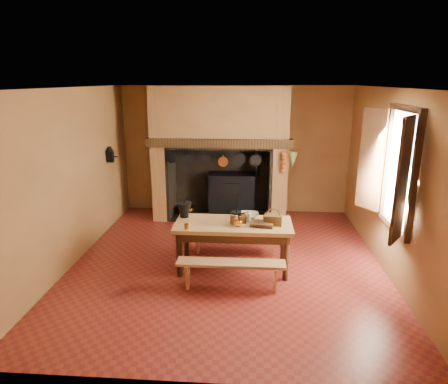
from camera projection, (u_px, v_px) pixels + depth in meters
name	position (u px, v px, depth m)	size (l,w,h in m)	color
floor	(227.00, 262.00, 6.61)	(5.50, 5.50, 0.00)	maroon
ceiling	(227.00, 88.00, 5.85)	(5.50, 5.50, 0.00)	silver
back_wall	(235.00, 150.00, 8.87)	(5.00, 0.02, 2.80)	olive
wall_left	(72.00, 177.00, 6.41)	(0.02, 5.50, 2.80)	olive
wall_right	(391.00, 183.00, 6.06)	(0.02, 5.50, 2.80)	olive
wall_front	(208.00, 254.00, 3.59)	(5.00, 0.02, 2.80)	olive
chimney_breast	(220.00, 134.00, 8.36)	(2.95, 0.96, 2.80)	olive
iron_range	(232.00, 193.00, 8.83)	(1.12, 0.55, 1.60)	black
hearth_pans	(186.00, 212.00, 8.79)	(0.51, 0.62, 0.20)	#C27F2C
hanging_pans	(216.00, 160.00, 8.00)	(1.92, 0.29, 0.27)	black
onion_string	(283.00, 163.00, 7.90)	(0.12, 0.10, 0.46)	#98461C
herb_bunch	(293.00, 160.00, 7.87)	(0.20, 0.20, 0.35)	#606731
window	(392.00, 169.00, 5.60)	(0.39, 1.75, 1.76)	white
wall_coffee_mill	(110.00, 153.00, 7.86)	(0.23, 0.16, 0.31)	black
work_table	(233.00, 230.00, 6.19)	(1.80, 0.80, 0.78)	tan
bench_front	(231.00, 269.00, 5.67)	(1.54, 0.27, 0.43)	tan
bench_back	(235.00, 236.00, 6.85)	(1.58, 0.28, 0.44)	tan
mortar_large	(184.00, 209.00, 6.39)	(0.24, 0.24, 0.41)	black
mortar_small	(236.00, 217.00, 6.15)	(0.17, 0.17, 0.30)	black
coffee_grinder	(242.00, 218.00, 6.15)	(0.16, 0.13, 0.18)	#391F12
brass_mug_a	(187.00, 227.00, 5.89)	(0.07, 0.07, 0.08)	#C27F2C
brass_mug_b	(265.00, 219.00, 6.21)	(0.08, 0.08, 0.09)	#C27F2C
mixing_bowl	(249.00, 216.00, 6.36)	(0.32, 0.32, 0.08)	#C0BA94
stoneware_crock	(234.00, 219.00, 6.10)	(0.12, 0.12, 0.15)	brown
glass_jar	(249.00, 217.00, 6.22)	(0.08, 0.08, 0.14)	beige
wicker_basket	(273.00, 219.00, 6.07)	(0.30, 0.23, 0.26)	#4F3617
wooden_tray	(262.00, 224.00, 6.03)	(0.34, 0.24, 0.06)	#391F12
brass_cup	(238.00, 223.00, 6.00)	(0.12, 0.12, 0.10)	#C27F2C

